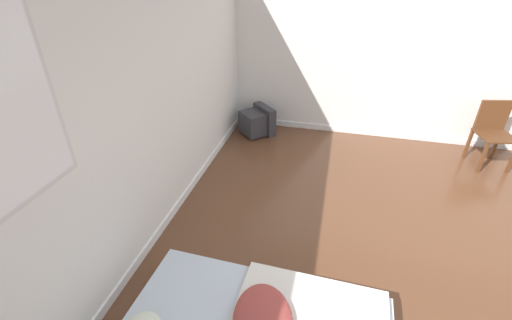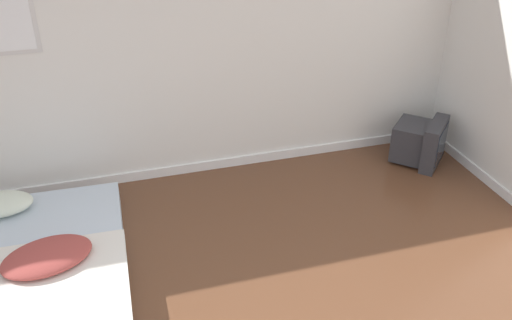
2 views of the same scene
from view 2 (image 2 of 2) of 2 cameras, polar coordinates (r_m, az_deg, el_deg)
wall_back at (r=4.90m, az=-12.24°, el=11.44°), size 8.30×0.08×2.60m
mattress_bed at (r=4.33m, az=-22.07°, el=-10.64°), size 1.44×1.97×0.34m
crt_tv at (r=5.71m, az=16.13°, el=1.76°), size 0.62×0.62×0.44m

